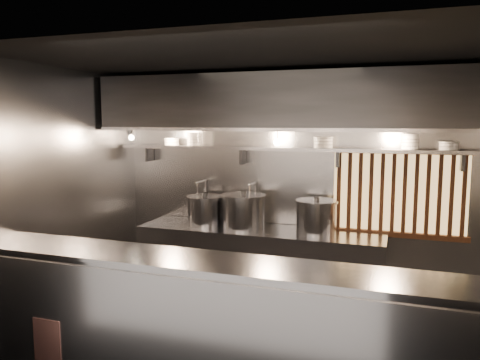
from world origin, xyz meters
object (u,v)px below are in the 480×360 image
Objects in this scene: stock_pot_left at (205,210)px; stock_pot_right at (316,216)px; stock_pot_mid at (243,211)px; pendant_bulb at (277,142)px; heat_lamp at (130,133)px.

stock_pot_right is at bearing -0.10° from stock_pot_left.
pendant_bulb is at bearing 8.87° from stock_pot_mid.
stock_pot_mid is at bearing 11.62° from heat_lamp.
pendant_bulb is (1.80, 0.35, -0.11)m from heat_lamp.
heat_lamp reaches higher than pendant_bulb.
stock_pot_left is (-0.93, -0.04, -0.87)m from pendant_bulb.
heat_lamp is 0.47× the size of stock_pot_mid.
stock_pot_left is 0.52m from stock_pot_mid.
heat_lamp reaches higher than stock_pot_right.
stock_pot_mid is at bearing -171.13° from pendant_bulb.
stock_pot_right is at bearing 1.24° from stock_pot_mid.
pendant_bulb reaches higher than stock_pot_mid.
stock_pot_left is 1.42m from stock_pot_right.
pendant_bulb is 0.94m from stock_pot_mid.
stock_pot_left is 1.02× the size of stock_pot_right.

